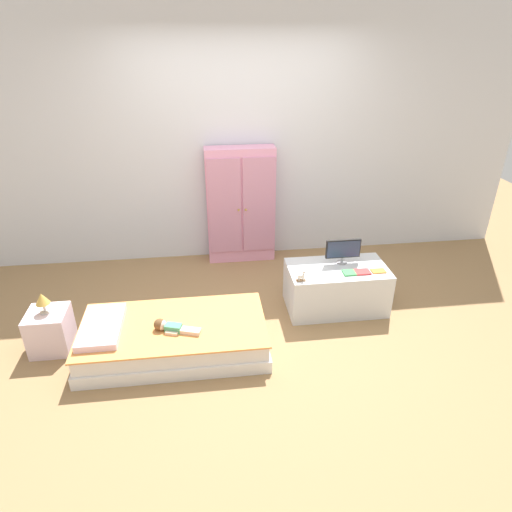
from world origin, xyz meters
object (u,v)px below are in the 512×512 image
Objects in this scene: bed at (174,337)px; table_lamp at (42,300)px; doll at (168,326)px; tv_monitor at (343,250)px; nightstand at (50,331)px; tv_stand at (336,288)px; rocking_horse_toy at (302,276)px; book_orange at (378,271)px; book_green at (349,273)px; wardrobe at (241,206)px; book_red at (362,272)px.

bed is 1.11m from table_lamp.
tv_monitor reaches higher than doll.
nightstand is 2.59m from tv_stand.
table_lamp is at bearing 0.00° from nightstand.
rocking_horse_toy is at bearing 3.12° from nightstand.
book_orange is at bearing 5.67° from rocking_horse_toy.
book_green is at bearing 4.17° from table_lamp.
book_orange is at bearing 3.77° from table_lamp.
table_lamp is at bearing 167.21° from doll.
tv_monitor is at bearing -50.81° from wardrobe.
book_orange is at bearing 10.28° from bed.
rocking_horse_toy is (0.41, -1.34, -0.18)m from wardrobe.
book_orange is (0.29, -0.21, -0.14)m from tv_monitor.
doll is at bearing -12.79° from nightstand.
tv_monitor reaches higher than rocking_horse_toy.
nightstand is 1.09× the size of tv_monitor.
book_red is at bearing 3.98° from table_lamp.
tv_monitor reaches higher than bed.
bed is at bearing -114.36° from wardrobe.
doll is at bearing -166.57° from book_red.
tv_stand is (1.53, 0.46, 0.09)m from bed.
wardrobe is 1.56m from book_green.
nightstand is at bearing 0.00° from table_lamp.
doll is at bearing -163.54° from rocking_horse_toy.
tv_monitor is 0.38m from book_orange.
rocking_horse_toy is (1.17, 0.35, 0.19)m from doll.
bed is at bearing -161.04° from tv_monitor.
nightstand is 2.52× the size of book_red.
tv_monitor reaches higher than table_lamp.
wardrobe is 9.13× the size of book_red.
wardrobe is at bearing 124.81° from tv_stand.
book_orange is at bearing -35.97° from tv_monitor.
book_green is (2.64, 0.19, -0.05)m from table_lamp.
table_lamp is 2.77m from book_red.
nightstand is 2.69m from tv_monitor.
rocking_horse_toy reaches higher than tv_stand.
tv_monitor is at bearing 18.96° from bed.
nightstand is 2.78m from book_red.
book_green is at bearing 180.00° from book_orange.
wardrobe reaches higher than table_lamp.
wardrobe reaches higher than rocking_horse_toy.
table_lamp is 0.20× the size of tv_stand.
wardrobe is at bearing 132.21° from book_orange.
tv_monitor is 2.98× the size of book_green.
tv_monitor is at bearing 21.05° from doll.
book_green is at bearing -59.15° from tv_stand.
book_red is at bearing 11.19° from bed.
wardrobe is 1.42m from rocking_horse_toy.
bed is 1.22m from rocking_horse_toy.
doll is 1.81m from book_red.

